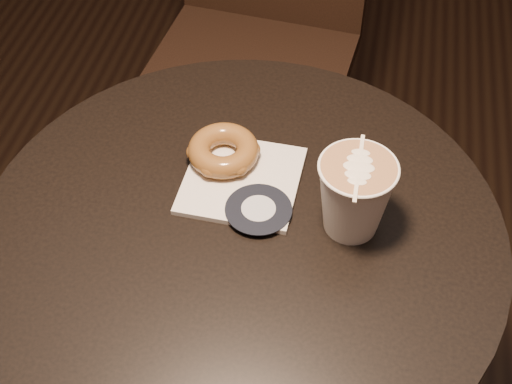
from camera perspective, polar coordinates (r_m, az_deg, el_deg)
cafe_table at (r=1.10m, az=-1.07°, el=-9.17°), size 0.70×0.70×0.75m
chair at (r=1.60m, az=0.45°, el=15.12°), size 0.47×0.47×1.08m
pastry_bag at (r=0.99m, az=-1.15°, el=0.95°), size 0.16×0.16×0.01m
doughnut at (r=1.00m, az=-2.63°, el=3.35°), size 0.10×0.10×0.03m
latte_cup at (r=0.91m, az=7.87°, el=-0.39°), size 0.10×0.10×0.11m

